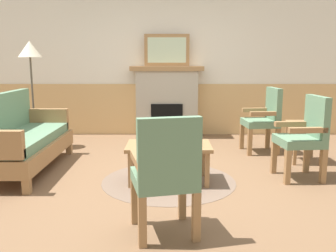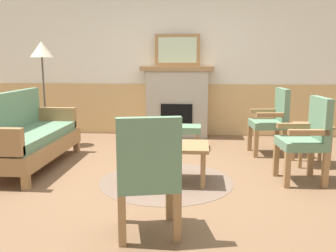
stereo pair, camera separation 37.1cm
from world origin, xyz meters
TOP-DOWN VIEW (x-y plane):
  - ground_plane at (0.00, 0.00)m, footprint 14.00×14.00m
  - wall_back at (0.00, 2.60)m, footprint 7.20×0.14m
  - fireplace at (0.00, 2.35)m, footprint 1.30×0.44m
  - framed_picture at (0.00, 2.35)m, footprint 0.80×0.04m
  - couch at (-1.81, 0.21)m, footprint 0.70×1.80m
  - coffee_table at (0.03, -0.22)m, footprint 0.96×0.56m
  - round_rug at (0.03, -0.22)m, footprint 1.55×1.55m
  - book_on_table at (0.03, -0.26)m, footprint 0.24×0.19m
  - footstool at (0.23, 1.45)m, footprint 0.40×0.40m
  - armchair_near_fireplace at (1.63, -0.09)m, footprint 0.52×0.52m
  - armchair_by_window_left at (1.48, 1.19)m, footprint 0.52×0.52m
  - armchair_front_left at (0.00, -1.56)m, footprint 0.57×0.57m
  - side_table at (1.89, 0.63)m, footprint 0.44×0.44m
  - floor_lamp_by_couch at (-2.12, 1.51)m, footprint 0.36×0.36m

SIDE VIEW (x-z plane):
  - ground_plane at x=0.00m, z-range 0.00..0.00m
  - round_rug at x=0.03m, z-range 0.00..0.01m
  - footstool at x=0.23m, z-range 0.10..0.46m
  - coffee_table at x=0.03m, z-range 0.17..0.61m
  - couch at x=-1.81m, z-range -0.09..0.89m
  - side_table at x=1.89m, z-range 0.16..0.71m
  - book_on_table at x=0.03m, z-range 0.44..0.47m
  - armchair_near_fireplace at x=1.63m, z-range 0.05..1.03m
  - armchair_by_window_left at x=1.48m, z-range 0.05..1.03m
  - armchair_front_left at x=0.00m, z-range 0.05..1.03m
  - fireplace at x=0.00m, z-range 0.01..1.29m
  - wall_back at x=0.00m, z-range -0.04..2.66m
  - floor_lamp_by_couch at x=-2.12m, z-range 0.61..2.29m
  - framed_picture at x=0.00m, z-range 1.28..1.84m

